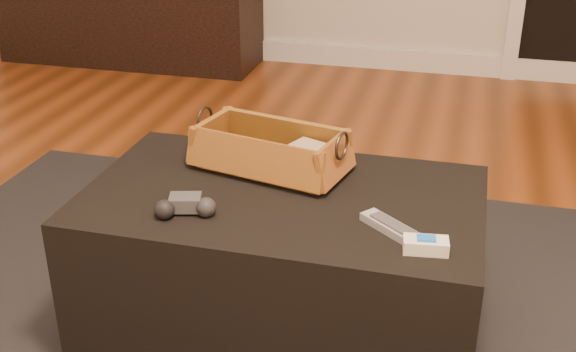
% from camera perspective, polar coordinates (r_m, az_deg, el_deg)
% --- Properties ---
extents(baseboard, '(5.00, 0.04, 0.12)m').
position_cam_1_polar(baseboard, '(4.34, 5.68, 9.35)').
color(baseboard, white).
rests_on(baseboard, floor).
extents(media_cabinet, '(1.53, 0.45, 0.60)m').
position_cam_1_polar(media_cabinet, '(4.49, -12.47, 12.59)').
color(media_cabinet, black).
rests_on(media_cabinet, floor).
extents(area_rug, '(2.60, 2.00, 0.01)m').
position_cam_1_polar(area_rug, '(2.01, -0.79, -12.93)').
color(area_rug, black).
rests_on(area_rug, floor).
extents(ottoman, '(1.00, 0.60, 0.42)m').
position_cam_1_polar(ottoman, '(1.92, -0.43, -6.97)').
color(ottoman, black).
rests_on(ottoman, area_rug).
extents(tv_remote, '(0.22, 0.07, 0.02)m').
position_cam_1_polar(tv_remote, '(1.94, -2.16, 1.21)').
color(tv_remote, black).
rests_on(tv_remote, wicker_basket).
extents(cloth_bundle, '(0.14, 0.12, 0.06)m').
position_cam_1_polar(cloth_bundle, '(1.91, 1.93, 1.53)').
color(cloth_bundle, tan).
rests_on(cloth_bundle, wicker_basket).
extents(wicker_basket, '(0.45, 0.30, 0.15)m').
position_cam_1_polar(wicker_basket, '(1.93, -1.40, 1.88)').
color(wicker_basket, '#A57225').
rests_on(wicker_basket, ottoman).
extents(game_controller, '(0.15, 0.11, 0.05)m').
position_cam_1_polar(game_controller, '(1.72, -8.11, -2.37)').
color(game_controller, '#39393C').
rests_on(game_controller, ottoman).
extents(silver_remote, '(0.18, 0.16, 0.02)m').
position_cam_1_polar(silver_remote, '(1.65, 8.56, -4.25)').
color(silver_remote, '#AAAEB2').
rests_on(silver_remote, ottoman).
extents(cream_gadget, '(0.10, 0.06, 0.04)m').
position_cam_1_polar(cream_gadget, '(1.59, 10.83, -5.37)').
color(cream_gadget, white).
rests_on(cream_gadget, ottoman).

